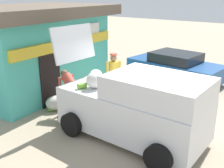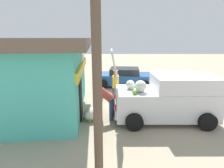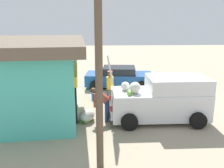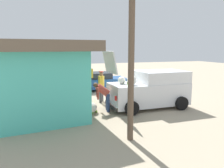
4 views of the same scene
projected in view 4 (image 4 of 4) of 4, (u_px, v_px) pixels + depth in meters
name	position (u px, v px, depth m)	size (l,w,h in m)	color
ground_plane	(132.00, 101.00, 12.45)	(60.00, 60.00, 0.00)	tan
storefront_bar	(37.00, 76.00, 10.16)	(6.64, 4.99, 3.31)	#4CC6B7
delivery_van	(151.00, 89.00, 11.13)	(2.14, 4.18, 2.89)	silver
parked_sedan	(97.00, 81.00, 15.80)	(2.48, 4.27, 1.27)	#1E4C8C
vendor_standing	(101.00, 84.00, 12.13)	(0.50, 0.47, 1.76)	#4C4C51
customer_bending	(103.00, 93.00, 10.42)	(0.61, 0.81, 1.41)	navy
unloaded_banana_pile	(91.00, 108.00, 10.23)	(0.93, 0.86, 0.49)	silver
paint_bucket	(83.00, 96.00, 13.04)	(0.28, 0.28, 0.37)	blue
utility_pole	(131.00, 61.00, 6.88)	(0.20, 0.20, 5.23)	brown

